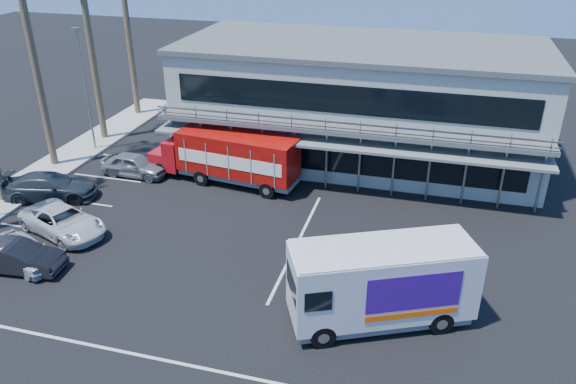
% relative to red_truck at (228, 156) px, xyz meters
% --- Properties ---
extents(ground, '(120.00, 120.00, 0.00)m').
position_rel_red_truck_xyz_m(ground, '(3.63, -8.58, -1.70)').
color(ground, black).
rests_on(ground, ground).
extents(building, '(22.40, 12.00, 7.30)m').
position_rel_red_truck_xyz_m(building, '(6.63, 6.35, 1.96)').
color(building, '#9CA395').
rests_on(building, ground).
extents(curb_strip, '(3.00, 32.00, 0.16)m').
position_rel_red_truck_xyz_m(curb_strip, '(-11.37, -2.58, -1.62)').
color(curb_strip, '#A5A399').
rests_on(curb_strip, ground).
extents(light_pole_far, '(0.50, 0.25, 8.09)m').
position_rel_red_truck_xyz_m(light_pole_far, '(-10.57, 2.42, 2.81)').
color(light_pole_far, gray).
rests_on(light_pole_far, ground).
extents(red_truck, '(9.39, 3.35, 3.10)m').
position_rel_red_truck_xyz_m(red_truck, '(0.00, 0.00, 0.00)').
color(red_truck, '#AD0D14').
rests_on(red_truck, ground).
extents(white_van, '(7.34, 5.12, 3.41)m').
position_rel_red_truck_xyz_m(white_van, '(10.16, -10.36, 0.11)').
color(white_van, silver).
rests_on(white_van, ground).
extents(parked_car_a, '(4.22, 2.94, 1.33)m').
position_rel_red_truck_xyz_m(parked_car_a, '(-5.87, -10.58, -1.03)').
color(parked_car_a, silver).
rests_on(parked_car_a, ground).
extents(parked_car_b, '(4.28, 1.88, 1.37)m').
position_rel_red_truck_xyz_m(parked_car_b, '(-5.87, -11.08, -1.01)').
color(parked_car_b, black).
rests_on(parked_car_b, ground).
extents(parked_car_c, '(5.36, 3.80, 1.36)m').
position_rel_red_truck_xyz_m(parked_car_c, '(-5.87, -7.73, -1.02)').
color(parked_car_c, silver).
rests_on(parked_car_c, ground).
extents(parked_car_d, '(5.44, 3.43, 1.47)m').
position_rel_red_truck_xyz_m(parked_car_d, '(-8.87, -4.58, -0.96)').
color(parked_car_d, '#282F36').
rests_on(parked_car_d, ground).
extents(parked_car_e, '(4.15, 1.75, 1.40)m').
position_rel_red_truck_xyz_m(parked_car_e, '(-5.87, -0.58, -1.00)').
color(parked_car_e, slate).
rests_on(parked_car_e, ground).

